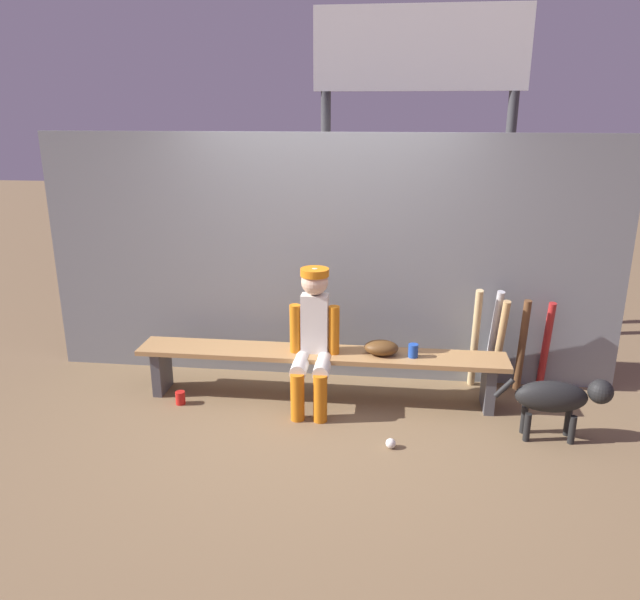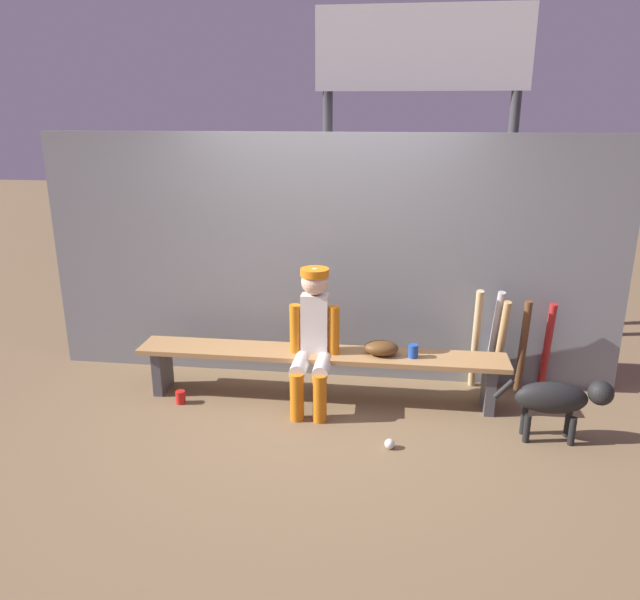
% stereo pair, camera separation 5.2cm
% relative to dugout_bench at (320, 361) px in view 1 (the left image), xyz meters
% --- Properties ---
extents(ground_plane, '(30.00, 30.00, 0.00)m').
position_rel_dugout_bench_xyz_m(ground_plane, '(0.00, 0.00, -0.35)').
color(ground_plane, brown).
extents(chainlink_fence, '(5.07, 0.03, 2.18)m').
position_rel_dugout_bench_xyz_m(chainlink_fence, '(0.00, 0.51, 0.74)').
color(chainlink_fence, gray).
rests_on(chainlink_fence, ground_plane).
extents(dugout_bench, '(3.07, 0.36, 0.43)m').
position_rel_dugout_bench_xyz_m(dugout_bench, '(0.00, 0.00, 0.00)').
color(dugout_bench, '#AD7F4C').
rests_on(dugout_bench, ground_plane).
extents(player_seated, '(0.41, 0.55, 1.15)m').
position_rel_dugout_bench_xyz_m(player_seated, '(-0.04, -0.11, 0.27)').
color(player_seated, silver).
rests_on(player_seated, ground_plane).
extents(baseball_glove, '(0.28, 0.20, 0.12)m').
position_rel_dugout_bench_xyz_m(baseball_glove, '(0.51, 0.00, 0.14)').
color(baseball_glove, '#593819').
rests_on(baseball_glove, dugout_bench).
extents(bat_wood_natural, '(0.08, 0.24, 0.93)m').
position_rel_dugout_bench_xyz_m(bat_wood_natural, '(1.30, 0.36, 0.12)').
color(bat_wood_natural, tan).
rests_on(bat_wood_natural, ground_plane).
extents(bat_aluminum_silver, '(0.11, 0.26, 0.91)m').
position_rel_dugout_bench_xyz_m(bat_aluminum_silver, '(1.46, 0.41, 0.11)').
color(bat_aluminum_silver, '#B7B7BC').
rests_on(bat_aluminum_silver, ground_plane).
extents(bat_wood_tan, '(0.10, 0.24, 0.85)m').
position_rel_dugout_bench_xyz_m(bat_wood_tan, '(1.51, 0.34, 0.08)').
color(bat_wood_tan, tan).
rests_on(bat_wood_tan, ground_plane).
extents(bat_wood_dark, '(0.07, 0.15, 0.85)m').
position_rel_dugout_bench_xyz_m(bat_wood_dark, '(1.70, 0.36, 0.07)').
color(bat_wood_dark, brown).
rests_on(bat_wood_dark, ground_plane).
extents(bat_aluminum_red, '(0.07, 0.18, 0.81)m').
position_rel_dugout_bench_xyz_m(bat_aluminum_red, '(1.91, 0.43, 0.06)').
color(bat_aluminum_red, '#B22323').
rests_on(bat_aluminum_red, ground_plane).
extents(baseball, '(0.07, 0.07, 0.07)m').
position_rel_dugout_bench_xyz_m(baseball, '(0.60, -0.72, -0.31)').
color(baseball, white).
rests_on(baseball, ground_plane).
extents(cup_on_ground, '(0.08, 0.08, 0.11)m').
position_rel_dugout_bench_xyz_m(cup_on_ground, '(-1.15, -0.23, -0.29)').
color(cup_on_ground, red).
rests_on(cup_on_ground, ground_plane).
extents(cup_on_bench, '(0.08, 0.08, 0.11)m').
position_rel_dugout_bench_xyz_m(cup_on_bench, '(0.76, -0.02, 0.14)').
color(cup_on_bench, '#1E47AD').
rests_on(cup_on_bench, dugout_bench).
extents(scoreboard, '(2.33, 0.27, 3.54)m').
position_rel_dugout_bench_xyz_m(scoreboard, '(0.83, 1.68, 2.15)').
color(scoreboard, '#3F3F42').
rests_on(scoreboard, ground_plane).
extents(dog, '(0.84, 0.20, 0.49)m').
position_rel_dugout_bench_xyz_m(dog, '(1.82, -0.44, -0.01)').
color(dog, black).
rests_on(dog, ground_plane).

